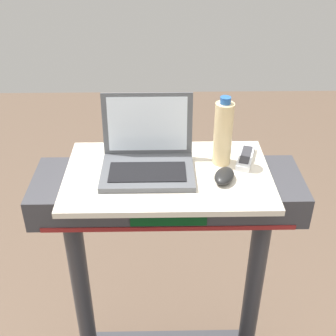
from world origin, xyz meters
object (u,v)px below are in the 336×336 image
at_px(computer_mouse, 224,176).
at_px(tv_remote, 246,157).
at_px(water_bottle, 223,133).
at_px(laptop, 148,156).

relative_size(computer_mouse, tv_remote, 0.60).
distance_m(water_bottle, tv_remote, 0.13).
bearing_deg(laptop, computer_mouse, -20.08).
height_order(laptop, water_bottle, water_bottle).
xyz_separation_m(laptop, water_bottle, (0.25, 0.03, 0.06)).
height_order(laptop, tv_remote, laptop).
xyz_separation_m(water_bottle, tv_remote, (0.09, 0.01, -0.10)).
bearing_deg(laptop, water_bottle, 5.28).
bearing_deg(computer_mouse, water_bottle, 109.10).
bearing_deg(tv_remote, laptop, -172.15).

